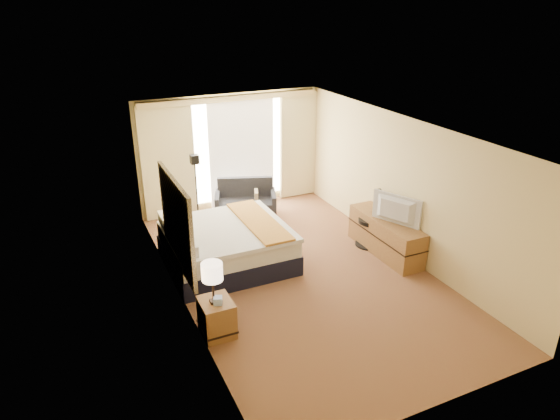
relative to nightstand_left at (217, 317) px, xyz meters
name	(u,v)px	position (x,y,z in m)	size (l,w,h in m)	color
floor	(299,273)	(1.87, 1.05, -0.28)	(4.20, 7.00, 0.02)	#54181C
ceiling	(302,129)	(1.87, 1.05, 2.33)	(4.20, 7.00, 0.02)	white
wall_back	(230,151)	(1.87, 4.55, 1.02)	(4.20, 0.02, 2.60)	#D6C182
wall_front	(445,317)	(1.87, -2.45, 1.02)	(4.20, 0.02, 2.60)	#D6C182
wall_left	(177,228)	(-0.23, 1.05, 1.02)	(0.02, 7.00, 2.60)	#D6C182
wall_right	(402,187)	(3.97, 1.05, 1.02)	(0.02, 7.00, 2.60)	#D6C182
headboard	(177,223)	(-0.19, 1.25, 1.01)	(0.06, 1.85, 1.50)	black
nightstand_left	(217,317)	(0.00, 0.00, 0.00)	(0.45, 0.52, 0.55)	olive
nightstand_right	(175,245)	(0.00, 2.50, 0.00)	(0.45, 0.52, 0.55)	olive
media_dresser	(386,236)	(3.70, 1.05, 0.07)	(0.50, 1.80, 0.70)	olive
window	(241,149)	(2.12, 4.52, 1.04)	(2.30, 0.02, 2.30)	white
curtains	(232,148)	(1.87, 4.44, 1.13)	(4.12, 0.19, 2.56)	beige
bed	(226,245)	(0.81, 1.90, 0.11)	(2.14, 1.96, 1.04)	black
loveseat	(246,204)	(1.92, 3.79, 0.00)	(1.49, 1.13, 0.83)	#4E1716
floor_lamp	(196,179)	(0.71, 3.35, 0.92)	(0.21, 0.21, 1.69)	black
desk_chair	(373,222)	(3.66, 1.42, 0.22)	(0.54, 0.54, 1.10)	black
lamp_left	(212,273)	(-0.03, -0.02, 0.76)	(0.30, 0.30, 0.63)	black
lamp_right	(173,211)	(0.03, 2.53, 0.68)	(0.25, 0.25, 0.52)	black
tissue_box	(218,300)	(0.01, -0.07, 0.33)	(0.12, 0.12, 0.11)	#92AFE2
telephone	(178,231)	(0.06, 2.42, 0.31)	(0.17, 0.14, 0.07)	black
television	(394,211)	(3.65, 0.81, 0.70)	(0.96, 0.13, 0.55)	black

